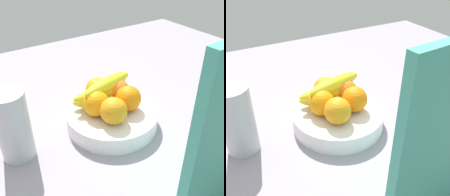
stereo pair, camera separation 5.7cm
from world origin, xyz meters
TOP-DOWN VIEW (x-y plane):
  - ground_plane at (0.00, 0.00)cm, footprint 180.00×140.00cm
  - fruit_bowl at (-3.20, 0.82)cm, footprint 25.31×25.31cm
  - orange_front_left at (-0.54, 5.44)cm, footprint 7.05×7.05cm
  - orange_front_right at (-7.18, 2.85)cm, footprint 7.05×7.05cm
  - orange_center at (-6.99, -2.53)cm, footprint 7.05×7.05cm
  - orange_back_left at (-2.85, -5.89)cm, footprint 7.05×7.05cm
  - orange_back_right at (1.30, -0.27)cm, footprint 7.05×7.05cm
  - banana_bunch at (-2.88, -2.60)cm, footprint 19.26×10.08cm
  - thermos_tumbler at (22.41, -1.82)cm, footprint 7.85×7.85cm

SIDE VIEW (x-z plane):
  - ground_plane at x=0.00cm, z-range -3.00..0.00cm
  - fruit_bowl at x=-3.20cm, z-range 0.00..4.85cm
  - orange_front_left at x=-0.54cm, z-range 4.85..11.90cm
  - orange_front_right at x=-7.18cm, z-range 4.85..11.90cm
  - orange_center at x=-6.99cm, z-range 4.85..11.90cm
  - orange_back_left at x=-2.85cm, z-range 4.85..11.90cm
  - orange_back_right at x=1.30cm, z-range 4.85..11.90cm
  - thermos_tumbler at x=22.41cm, z-range 0.00..17.64cm
  - banana_bunch at x=-2.88cm, z-range 4.85..13.25cm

